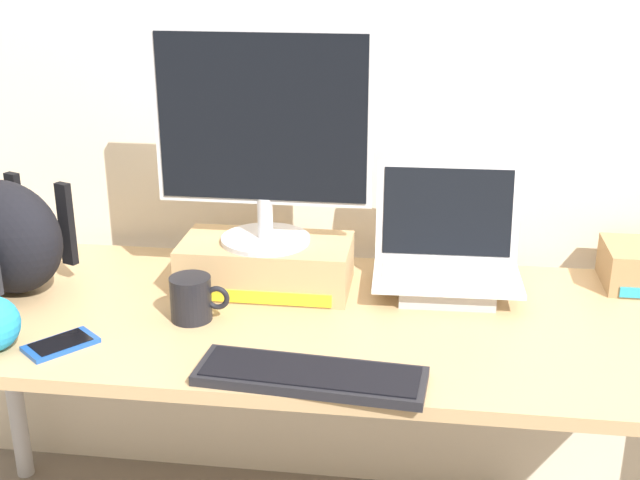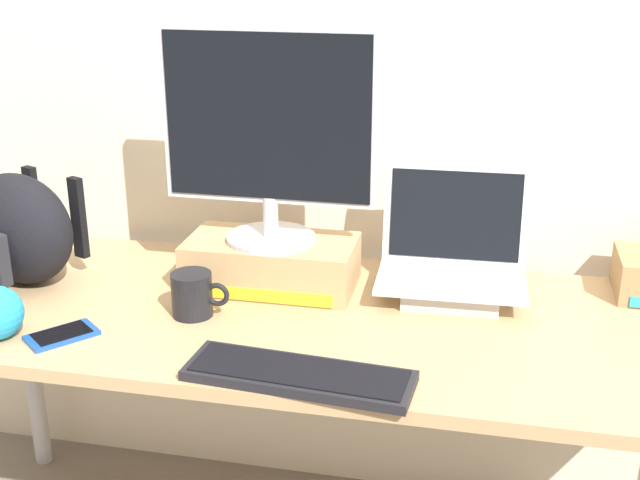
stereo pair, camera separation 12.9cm
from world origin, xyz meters
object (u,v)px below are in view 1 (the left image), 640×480
(toner_box_yellow, at_px, (266,265))
(coffee_mug, at_px, (192,298))
(open_laptop, at_px, (446,267))
(cell_phone, at_px, (61,344))
(desktop_monitor, at_px, (263,134))
(messenger_backpack, at_px, (5,237))
(external_keyboard, at_px, (311,376))

(toner_box_yellow, bearing_deg, coffee_mug, -123.29)
(open_laptop, relative_size, cell_phone, 2.19)
(desktop_monitor, relative_size, coffee_mug, 3.75)
(toner_box_yellow, distance_m, cell_phone, 0.52)
(toner_box_yellow, height_order, coffee_mug, toner_box_yellow)
(desktop_monitor, bearing_deg, coffee_mug, -123.26)
(open_laptop, distance_m, cell_phone, 0.89)
(desktop_monitor, xyz_separation_m, messenger_backpack, (-0.61, -0.10, -0.24))
(external_keyboard, xyz_separation_m, cell_phone, (-0.54, 0.07, -0.01))
(toner_box_yellow, height_order, messenger_backpack, messenger_backpack)
(desktop_monitor, height_order, cell_phone, desktop_monitor)
(messenger_backpack, xyz_separation_m, coffee_mug, (0.48, -0.10, -0.08))
(messenger_backpack, bearing_deg, coffee_mug, 10.97)
(desktop_monitor, height_order, open_laptop, desktop_monitor)
(open_laptop, bearing_deg, coffee_mug, -158.65)
(external_keyboard, xyz_separation_m, messenger_backpack, (-0.78, 0.33, 0.12))
(toner_box_yellow, bearing_deg, external_keyboard, -68.33)
(coffee_mug, bearing_deg, messenger_backpack, 168.57)
(messenger_backpack, distance_m, cell_phone, 0.38)
(coffee_mug, bearing_deg, cell_phone, -145.42)
(cell_phone, bearing_deg, coffee_mug, 74.51)
(cell_phone, bearing_deg, open_laptop, 66.74)
(cell_phone, bearing_deg, external_keyboard, 32.60)
(desktop_monitor, bearing_deg, messenger_backpack, -170.62)
(open_laptop, height_order, cell_phone, open_laptop)
(toner_box_yellow, relative_size, desktop_monitor, 0.81)
(desktop_monitor, distance_m, cell_phone, 0.63)
(desktop_monitor, distance_m, messenger_backpack, 0.66)
(toner_box_yellow, height_order, desktop_monitor, desktop_monitor)
(external_keyboard, height_order, coffee_mug, coffee_mug)
(toner_box_yellow, relative_size, cell_phone, 2.51)
(desktop_monitor, xyz_separation_m, cell_phone, (-0.37, -0.36, -0.37))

